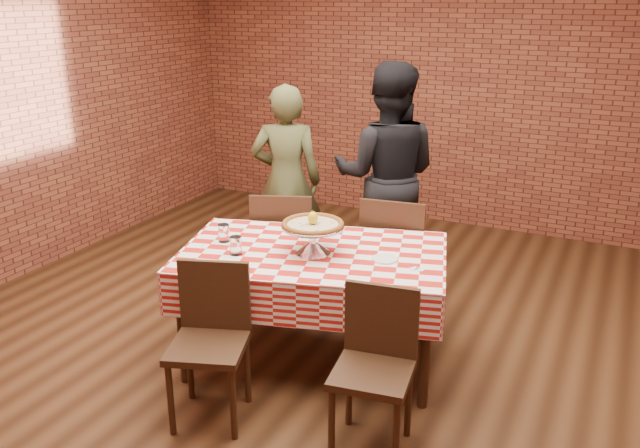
{
  "coord_description": "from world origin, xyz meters",
  "views": [
    {
      "loc": [
        1.75,
        -3.45,
        2.27
      ],
      "look_at": [
        0.08,
        0.02,
        0.91
      ],
      "focal_mm": 36.93,
      "sensor_mm": 36.0,
      "label": 1
    }
  ],
  "objects_px": {
    "chair_near_right": "(372,377)",
    "pizza_stand": "(313,239)",
    "pizza": "(313,225)",
    "chair_far_left": "(285,247)",
    "diner_olive": "(286,181)",
    "table": "(313,307)",
    "water_glass_right": "(224,233)",
    "condiment_caddy": "(323,225)",
    "chair_far_right": "(396,255)",
    "diner_black": "(386,176)",
    "water_glass_left": "(236,246)",
    "chair_near_left": "(208,348)"
  },
  "relations": [
    {
      "from": "pizza_stand",
      "to": "chair_far_left",
      "type": "xyz_separation_m",
      "value": [
        -0.57,
        0.67,
        -0.38
      ]
    },
    {
      "from": "pizza",
      "to": "water_glass_left",
      "type": "xyz_separation_m",
      "value": [
        -0.41,
        -0.23,
        -0.12
      ]
    },
    {
      "from": "pizza",
      "to": "diner_black",
      "type": "relative_size",
      "value": 0.21
    },
    {
      "from": "table",
      "to": "diner_black",
      "type": "height_order",
      "value": "diner_black"
    },
    {
      "from": "chair_near_left",
      "to": "chair_far_left",
      "type": "xyz_separation_m",
      "value": [
        -0.32,
        1.46,
        0.02
      ]
    },
    {
      "from": "chair_near_right",
      "to": "diner_black",
      "type": "bearing_deg",
      "value": 101.04
    },
    {
      "from": "chair_near_right",
      "to": "pizza_stand",
      "type": "bearing_deg",
      "value": 127.38
    },
    {
      "from": "water_glass_right",
      "to": "table",
      "type": "bearing_deg",
      "value": 9.27
    },
    {
      "from": "pizza_stand",
      "to": "water_glass_left",
      "type": "xyz_separation_m",
      "value": [
        -0.41,
        -0.23,
        -0.03
      ]
    },
    {
      "from": "table",
      "to": "chair_near_right",
      "type": "xyz_separation_m",
      "value": [
        0.67,
        -0.67,
        0.06
      ]
    },
    {
      "from": "water_glass_right",
      "to": "chair_far_right",
      "type": "xyz_separation_m",
      "value": [
        0.85,
        0.95,
        -0.35
      ]
    },
    {
      "from": "water_glass_right",
      "to": "water_glass_left",
      "type": "bearing_deg",
      "value": -39.29
    },
    {
      "from": "pizza_stand",
      "to": "chair_far_left",
      "type": "distance_m",
      "value": 0.96
    },
    {
      "from": "water_glass_right",
      "to": "chair_near_right",
      "type": "distance_m",
      "value": 1.44
    },
    {
      "from": "water_glass_right",
      "to": "condiment_caddy",
      "type": "xyz_separation_m",
      "value": [
        0.52,
        0.39,
        0.01
      ]
    },
    {
      "from": "chair_far_left",
      "to": "chair_far_right",
      "type": "height_order",
      "value": "chair_far_right"
    },
    {
      "from": "table",
      "to": "chair_near_left",
      "type": "height_order",
      "value": "chair_near_left"
    },
    {
      "from": "chair_far_right",
      "to": "diner_black",
      "type": "relative_size",
      "value": 0.52
    },
    {
      "from": "chair_far_left",
      "to": "diner_olive",
      "type": "bearing_deg",
      "value": -84.32
    },
    {
      "from": "pizza",
      "to": "condiment_caddy",
      "type": "distance_m",
      "value": 0.34
    },
    {
      "from": "diner_olive",
      "to": "table",
      "type": "bearing_deg",
      "value": 102.14
    },
    {
      "from": "condiment_caddy",
      "to": "chair_near_right",
      "type": "xyz_separation_m",
      "value": [
        0.74,
        -0.96,
        -0.39
      ]
    },
    {
      "from": "chair_far_right",
      "to": "water_glass_left",
      "type": "bearing_deg",
      "value": 51.98
    },
    {
      "from": "diner_olive",
      "to": "diner_black",
      "type": "relative_size",
      "value": 0.89
    },
    {
      "from": "table",
      "to": "water_glass_right",
      "type": "distance_m",
      "value": 0.74
    },
    {
      "from": "diner_olive",
      "to": "diner_black",
      "type": "xyz_separation_m",
      "value": [
        0.81,
        0.18,
        0.1
      ]
    },
    {
      "from": "chair_near_left",
      "to": "diner_black",
      "type": "xyz_separation_m",
      "value": [
        0.2,
        2.21,
        0.45
      ]
    },
    {
      "from": "water_glass_left",
      "to": "chair_near_left",
      "type": "bearing_deg",
      "value": -73.73
    },
    {
      "from": "chair_near_right",
      "to": "chair_far_left",
      "type": "bearing_deg",
      "value": 125.0
    },
    {
      "from": "diner_olive",
      "to": "water_glass_left",
      "type": "bearing_deg",
      "value": 84.31
    },
    {
      "from": "chair_far_left",
      "to": "diner_olive",
      "type": "xyz_separation_m",
      "value": [
        -0.29,
        0.57,
        0.33
      ]
    },
    {
      "from": "diner_black",
      "to": "pizza",
      "type": "bearing_deg",
      "value": 77.48
    },
    {
      "from": "pizza_stand",
      "to": "condiment_caddy",
      "type": "distance_m",
      "value": 0.32
    },
    {
      "from": "water_glass_right",
      "to": "chair_near_left",
      "type": "relative_size",
      "value": 0.13
    },
    {
      "from": "water_glass_left",
      "to": "water_glass_right",
      "type": "distance_m",
      "value": 0.24
    },
    {
      "from": "pizza",
      "to": "water_glass_left",
      "type": "bearing_deg",
      "value": -150.87
    },
    {
      "from": "chair_far_left",
      "to": "table",
      "type": "bearing_deg",
      "value": 109.11
    },
    {
      "from": "chair_far_left",
      "to": "diner_olive",
      "type": "distance_m",
      "value": 0.73
    },
    {
      "from": "chair_far_right",
      "to": "diner_black",
      "type": "distance_m",
      "value": 0.76
    },
    {
      "from": "chair_near_right",
      "to": "chair_far_left",
      "type": "xyz_separation_m",
      "value": [
        -1.22,
        1.32,
        0.03
      ]
    },
    {
      "from": "pizza_stand",
      "to": "water_glass_left",
      "type": "relative_size",
      "value": 3.43
    },
    {
      "from": "pizza",
      "to": "chair_near_right",
      "type": "distance_m",
      "value": 1.06
    },
    {
      "from": "water_glass_right",
      "to": "diner_olive",
      "type": "height_order",
      "value": "diner_olive"
    },
    {
      "from": "pizza_stand",
      "to": "chair_near_right",
      "type": "xyz_separation_m",
      "value": [
        0.66,
        -0.65,
        -0.41
      ]
    },
    {
      "from": "chair_far_right",
      "to": "diner_black",
      "type": "bearing_deg",
      "value": -68.89
    },
    {
      "from": "chair_near_right",
      "to": "water_glass_left",
      "type": "bearing_deg",
      "value": 150.57
    },
    {
      "from": "condiment_caddy",
      "to": "chair_far_right",
      "type": "distance_m",
      "value": 0.74
    },
    {
      "from": "pizza_stand",
      "to": "diner_black",
      "type": "height_order",
      "value": "diner_black"
    },
    {
      "from": "water_glass_left",
      "to": "chair_near_left",
      "type": "height_order",
      "value": "chair_near_left"
    },
    {
      "from": "water_glass_left",
      "to": "water_glass_right",
      "type": "height_order",
      "value": "same"
    }
  ]
}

